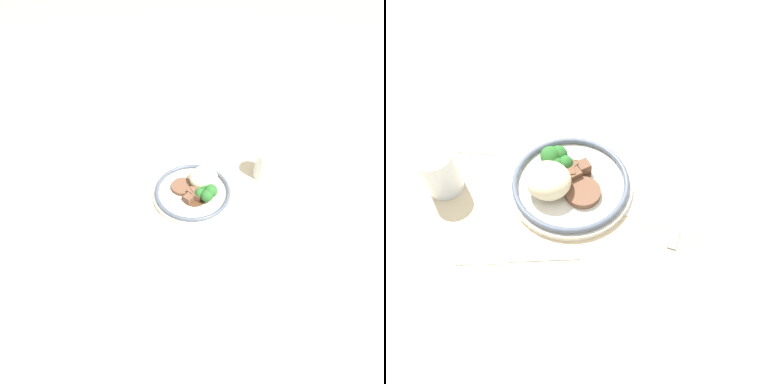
# 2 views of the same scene
# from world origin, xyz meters

# --- Properties ---
(ground_plane) EXTENTS (8.00, 8.00, 0.00)m
(ground_plane) POSITION_xyz_m (0.00, 0.00, 0.00)
(ground_plane) COLOR tan
(dining_table) EXTENTS (1.35, 1.17, 0.05)m
(dining_table) POSITION_xyz_m (0.00, 0.00, 0.02)
(dining_table) COLOR beige
(dining_table) RESTS_ON ground
(napkin) EXTENTS (0.18, 0.15, 0.00)m
(napkin) POSITION_xyz_m (-0.16, -0.01, 0.05)
(napkin) COLOR white
(napkin) RESTS_ON dining_table
(plate) EXTENTS (0.24, 0.24, 0.08)m
(plate) POSITION_xyz_m (0.05, 0.02, 0.07)
(plate) COLOR silver
(plate) RESTS_ON dining_table
(juice_glass) EXTENTS (0.07, 0.07, 0.09)m
(juice_glass) POSITION_xyz_m (0.28, 0.08, 0.09)
(juice_glass) COLOR yellow
(juice_glass) RESTS_ON dining_table
(fork) EXTENTS (0.02, 0.17, 0.00)m
(fork) POSITION_xyz_m (-0.18, 0.03, 0.05)
(fork) COLOR silver
(fork) RESTS_ON napkin
(knife) EXTENTS (0.21, 0.08, 0.00)m
(knife) POSITION_xyz_m (0.09, 0.19, 0.05)
(knife) COLOR silver
(knife) RESTS_ON dining_table
(spoon) EXTENTS (0.16, 0.04, 0.01)m
(spoon) POSITION_xyz_m (0.33, -0.01, 0.05)
(spoon) COLOR silver
(spoon) RESTS_ON dining_table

